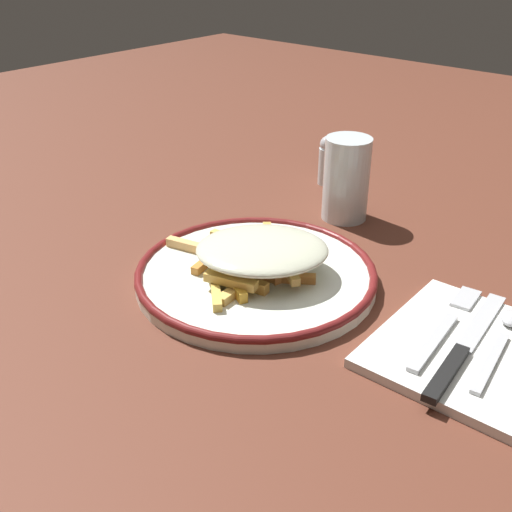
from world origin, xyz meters
TOP-DOWN VIEW (x-y plane):
  - ground_plane at (0.00, 0.00)m, footprint 2.60×2.60m
  - plate at (0.00, 0.00)m, footprint 0.29×0.29m
  - fries_heap at (0.00, -0.00)m, footprint 0.24×0.20m
  - napkin at (0.25, 0.03)m, footprint 0.17×0.20m
  - fork at (0.22, 0.05)m, footprint 0.04×0.18m
  - knife at (0.25, 0.01)m, footprint 0.04×0.21m
  - spoon at (0.27, 0.07)m, footprint 0.04×0.15m
  - water_glass at (-0.02, 0.22)m, footprint 0.07×0.07m
  - salt_shaker at (-0.12, 0.31)m, footprint 0.03×0.03m

SIDE VIEW (x-z plane):
  - ground_plane at x=0.00m, z-range 0.00..0.00m
  - napkin at x=0.25m, z-range 0.00..0.01m
  - plate at x=0.00m, z-range 0.00..0.02m
  - fork at x=0.22m, z-range 0.01..0.02m
  - knife at x=0.25m, z-range 0.01..0.02m
  - spoon at x=0.27m, z-range 0.01..0.02m
  - fries_heap at x=0.00m, z-range 0.02..0.06m
  - salt_shaker at x=-0.12m, z-range 0.00..0.08m
  - water_glass at x=-0.02m, z-range 0.00..0.12m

